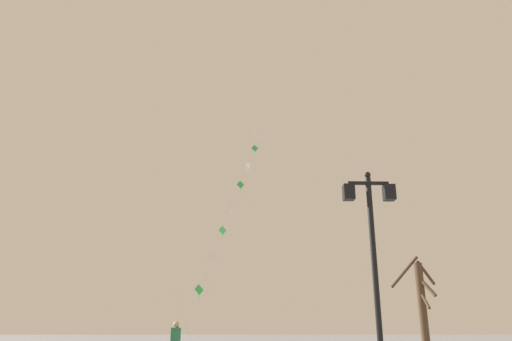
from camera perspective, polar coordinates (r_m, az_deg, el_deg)
The scene contains 3 objects.
twin_lantern_lamp_post at distance 12.35m, azimuth 13.73°, elevation -7.57°, with size 1.33×0.28×5.35m.
kite_train at distance 26.23m, azimuth -2.92°, elevation -4.37°, with size 4.19×10.26×14.36m.
bare_tree at distance 19.94m, azimuth 19.29°, elevation -15.35°, with size 1.89×1.57×4.18m.
Camera 1 is at (-0.19, -2.77, 1.51)m, focal length 33.44 mm.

